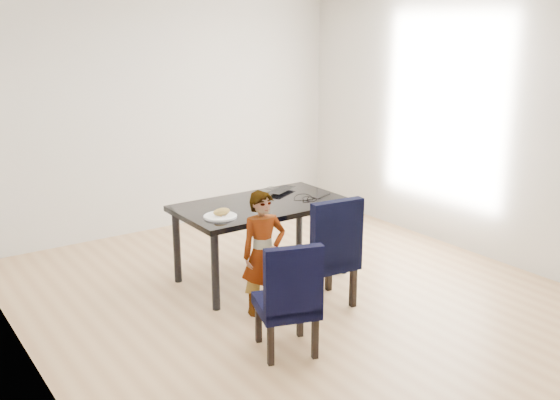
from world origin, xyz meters
TOP-DOWN VIEW (x-y plane):
  - floor at (0.00, 0.00)m, footprint 4.50×5.00m
  - wall_back at (0.00, 2.50)m, footprint 4.50×0.01m
  - wall_left at (-2.25, 0.00)m, footprint 0.01×5.00m
  - wall_right at (2.25, 0.00)m, footprint 0.01×5.00m
  - dining_table at (0.00, 0.50)m, footprint 1.60×0.90m
  - chair_left at (-0.63, -0.78)m, footprint 0.55×0.56m
  - chair_right at (0.12, -0.28)m, footprint 0.53×0.54m
  - child at (-0.41, -0.15)m, footprint 0.43×0.33m
  - plate at (-0.54, 0.33)m, footprint 0.32×0.32m
  - sandwich at (-0.53, 0.33)m, footprint 0.17×0.09m
  - laptop at (0.36, 0.78)m, footprint 0.43×0.38m
  - cable_tangle at (0.44, 0.32)m, footprint 0.15×0.15m

SIDE VIEW (x-z plane):
  - floor at x=0.00m, z-range -0.01..0.00m
  - dining_table at x=0.00m, z-range 0.00..0.75m
  - chair_left at x=-0.63m, z-range 0.00..0.89m
  - chair_right at x=0.12m, z-range 0.00..0.98m
  - child at x=-0.41m, z-range 0.00..1.07m
  - cable_tangle at x=0.44m, z-range 0.75..0.76m
  - plate at x=-0.54m, z-range 0.75..0.77m
  - laptop at x=0.36m, z-range 0.75..0.78m
  - sandwich at x=-0.53m, z-range 0.77..0.83m
  - wall_back at x=0.00m, z-range 0.00..2.70m
  - wall_left at x=-2.25m, z-range 0.00..2.70m
  - wall_right at x=2.25m, z-range 0.00..2.70m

